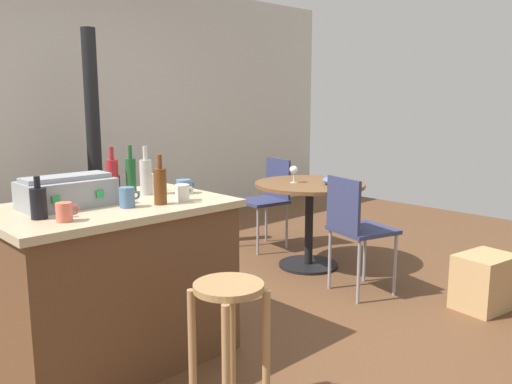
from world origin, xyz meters
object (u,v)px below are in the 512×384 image
(bottle_2, at_px, (131,174))
(cardboard_box, at_px, (484,282))
(toolbox, at_px, (67,192))
(bottle_0, at_px, (146,176))
(dining_table, at_px, (309,203))
(bottle_3, at_px, (112,175))
(folding_chair_near, at_px, (356,225))
(bottle_1, at_px, (38,202))
(wine_glass, at_px, (294,170))
(cup_1, at_px, (184,186))
(wood_stove, at_px, (97,198))
(cup_3, at_px, (183,193))
(cup_0, at_px, (65,212))
(kitchen_island, at_px, (114,283))
(cup_4, at_px, (149,181))
(serving_bowl, at_px, (333,180))
(wooden_stool, at_px, (229,324))
(bottle_4, at_px, (160,185))
(folding_chair_far, at_px, (268,196))
(cup_2, at_px, (127,197))

(bottle_2, height_order, cardboard_box, bottle_2)
(toolbox, distance_m, bottle_0, 0.49)
(dining_table, height_order, bottle_3, bottle_3)
(folding_chair_near, distance_m, bottle_1, 2.24)
(dining_table, bearing_deg, bottle_3, -177.91)
(dining_table, relative_size, wine_glass, 6.49)
(cup_1, bearing_deg, bottle_1, -174.64)
(wine_glass, height_order, cardboard_box, wine_glass)
(dining_table, bearing_deg, cardboard_box, -82.99)
(folding_chair_near, bearing_deg, bottle_0, 164.28)
(toolbox, xyz_separation_m, bottle_3, (0.37, 0.20, 0.03))
(wood_stove, bearing_deg, cup_3, -105.14)
(cup_1, bearing_deg, dining_table, 13.20)
(bottle_3, height_order, cup_0, bottle_3)
(kitchen_island, xyz_separation_m, toolbox, (-0.20, 0.08, 0.52))
(cup_4, bearing_deg, cup_3, -99.09)
(cardboard_box, bearing_deg, bottle_3, 145.91)
(toolbox, bearing_deg, serving_bowl, 1.89)
(bottle_2, bearing_deg, serving_bowl, -2.04)
(toolbox, relative_size, cup_0, 4.16)
(wood_stove, height_order, toolbox, wood_stove)
(folding_chair_near, xyz_separation_m, wine_glass, (0.16, 0.76, 0.31))
(wooden_stool, distance_m, bottle_4, 0.86)
(dining_table, height_order, wood_stove, wood_stove)
(kitchen_island, bearing_deg, bottle_4, -45.81)
(folding_chair_near, relative_size, wine_glass, 6.13)
(bottle_0, xyz_separation_m, cup_3, (0.04, -0.30, -0.06))
(bottle_4, bearing_deg, wood_stove, 71.54)
(folding_chair_far, distance_m, cup_2, 2.52)
(wood_stove, bearing_deg, wooden_stool, -106.35)
(wood_stove, xyz_separation_m, toolbox, (-1.13, -1.96, 0.45))
(bottle_2, distance_m, cup_0, 0.76)
(bottle_0, distance_m, bottle_1, 0.73)
(wooden_stool, bearing_deg, wine_glass, 35.45)
(wooden_stool, height_order, serving_bowl, serving_bowl)
(toolbox, xyz_separation_m, cardboard_box, (2.40, -1.18, -0.77))
(bottle_2, height_order, bottle_4, bottle_2)
(bottle_4, height_order, cup_0, bottle_4)
(wood_stove, bearing_deg, cup_0, -119.41)
(bottle_0, xyz_separation_m, cup_0, (-0.64, -0.34, -0.07))
(cardboard_box, bearing_deg, bottle_1, 159.15)
(cup_1, bearing_deg, cup_0, -165.04)
(dining_table, xyz_separation_m, bottle_4, (-1.84, -0.55, 0.43))
(bottle_0, bearing_deg, folding_chair_far, 25.64)
(bottle_3, distance_m, cup_1, 0.43)
(folding_chair_near, bearing_deg, wood_stove, 109.66)
(bottle_0, bearing_deg, cup_4, 54.21)
(wooden_stool, xyz_separation_m, wood_stove, (0.86, 2.91, 0.05))
(cup_3, distance_m, cardboard_box, 2.21)
(cup_1, bearing_deg, folding_chair_far, 30.98)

